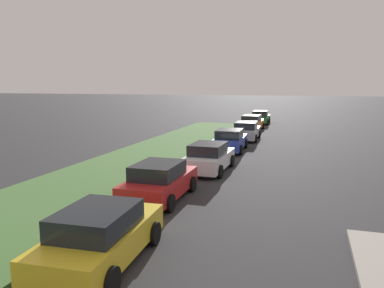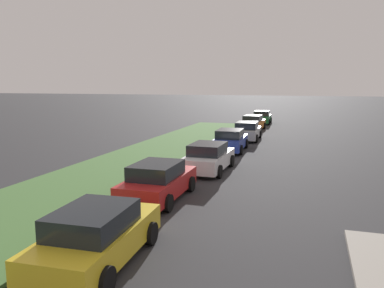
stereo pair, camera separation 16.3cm
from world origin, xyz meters
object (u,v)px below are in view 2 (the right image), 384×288
parked_car_orange (253,123)px  parked_car_blue (230,140)px  parked_car_green (262,117)px  parked_car_red (158,181)px  parked_car_white (208,157)px  parked_car_yellow (97,236)px  parked_car_silver (247,131)px

parked_car_orange → parked_car_blue: bearing=-176.9°
parked_car_orange → parked_car_green: 6.43m
parked_car_green → parked_car_red: bearing=177.9°
parked_car_white → parked_car_blue: 6.23m
parked_car_red → parked_car_white: size_ratio=1.00×
parked_car_yellow → parked_car_blue: bearing=-2.1°
parked_car_white → parked_car_green: same height
parked_car_blue → parked_car_green: same height
parked_car_silver → parked_car_green: (13.17, 0.51, 0.00)m
parked_car_green → parked_car_blue: bearing=179.1°
parked_car_yellow → parked_car_orange: bearing=-1.8°
parked_car_red → parked_car_white: bearing=-6.7°
parked_car_orange → parked_car_white: bearing=-176.9°
parked_car_red → parked_car_silver: (16.98, -0.64, 0.00)m
parked_car_red → parked_car_orange: same height
parked_car_silver → parked_car_orange: size_ratio=1.00×
parked_car_white → parked_car_yellow: bearing=-179.2°
parked_car_blue → parked_car_silver: bearing=-4.6°
parked_car_yellow → parked_car_blue: same height
parked_car_red → parked_car_blue: 11.54m
parked_car_white → parked_car_orange: (18.43, 0.50, 0.00)m
parked_car_orange → parked_car_green: bearing=1.3°
parked_car_silver → parked_car_orange: (6.74, 0.55, 0.00)m
parked_car_red → parked_car_silver: size_ratio=0.99×
parked_car_blue → parked_car_red: bearing=175.7°
parked_car_silver → parked_car_orange: bearing=3.0°
parked_car_yellow → parked_car_green: (35.61, 0.49, 0.00)m
parked_car_white → parked_car_green: 24.86m
parked_car_white → parked_car_red: bearing=174.2°
parked_car_yellow → parked_car_red: size_ratio=1.02×
parked_car_yellow → parked_car_white: (10.76, 0.02, 0.00)m
parked_car_white → parked_car_silver: same height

